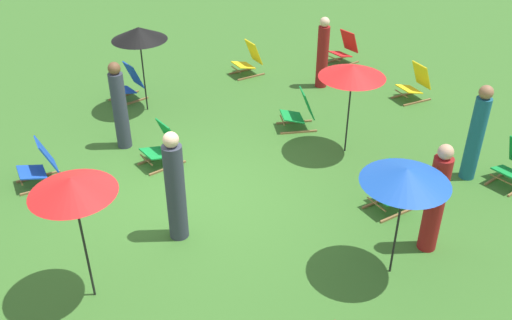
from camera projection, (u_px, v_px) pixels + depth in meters
name	position (u px, v px, depth m)	size (l,w,h in m)	color
ground_plane	(191.00, 200.00, 9.47)	(40.00, 40.00, 0.00)	#386B28
deckchair_0	(345.00, 49.00, 14.39)	(0.65, 0.85, 0.83)	olive
deckchair_1	(300.00, 112.00, 11.42)	(0.65, 0.85, 0.83)	olive
deckchair_2	(415.00, 84.00, 12.57)	(0.51, 0.78, 0.83)	olive
deckchair_4	(249.00, 60.00, 13.76)	(0.57, 0.82, 0.83)	olive
deckchair_5	(163.00, 146.00, 10.27)	(0.65, 0.85, 0.83)	olive
deckchair_6	(129.00, 84.00, 12.57)	(0.66, 0.86, 0.83)	olive
deckchair_7	(40.00, 165.00, 9.71)	(0.53, 0.79, 0.83)	olive
deckchair_10	(394.00, 189.00, 9.10)	(0.58, 0.82, 0.83)	olive
umbrella_0	(406.00, 176.00, 7.15)	(1.18, 1.18, 1.74)	black
umbrella_1	(72.00, 186.00, 6.68)	(1.07, 1.07, 1.91)	black
umbrella_2	(139.00, 34.00, 11.41)	(1.15, 1.15, 1.86)	black
umbrella_3	(352.00, 71.00, 9.96)	(1.21, 1.21, 1.77)	black
person_0	(323.00, 54.00, 12.93)	(0.38, 0.38, 1.67)	maroon
person_1	(476.00, 134.00, 9.61)	(0.36, 0.36, 1.78)	#195972
person_2	(120.00, 107.00, 10.54)	(0.39, 0.39, 1.74)	#333847
person_3	(435.00, 201.00, 8.00)	(0.38, 0.38, 1.78)	maroon
person_4	(175.00, 189.00, 8.23)	(0.41, 0.41, 1.82)	#333847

